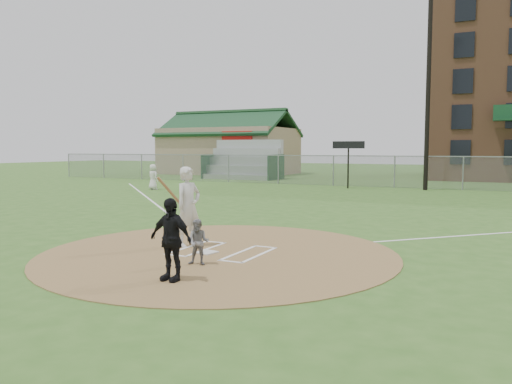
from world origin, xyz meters
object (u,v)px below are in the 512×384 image
at_px(ondeck_player, 153,177).
at_px(batter_at_plate, 188,206).
at_px(umpire, 171,239).
at_px(home_plate, 207,252).
at_px(catcher, 198,242).

bearing_deg(ondeck_player, batter_at_plate, 150.12).
bearing_deg(ondeck_player, umpire, 148.21).
distance_m(umpire, ondeck_player, 21.32).
relative_size(umpire, ondeck_player, 1.01).
xyz_separation_m(home_plate, umpire, (0.69, -2.39, 0.76)).
bearing_deg(umpire, catcher, 102.22).
bearing_deg(batter_at_plate, catcher, -50.67).
xyz_separation_m(catcher, batter_at_plate, (-1.33, 1.62, 0.52)).
height_order(ondeck_player, batter_at_plate, batter_at_plate).
bearing_deg(batter_at_plate, umpire, -62.10).
distance_m(umpire, batter_at_plate, 3.29).
xyz_separation_m(catcher, umpire, (0.21, -1.28, 0.29)).
distance_m(home_plate, catcher, 1.30).
relative_size(home_plate, catcher, 0.44).
xyz_separation_m(home_plate, batter_at_plate, (-0.85, 0.51, 0.99)).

